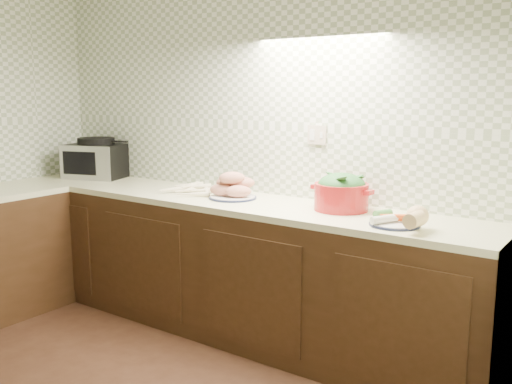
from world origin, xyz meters
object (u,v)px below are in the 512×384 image
Objects in this scene: veg_plate at (405,219)px; parsnip_pile at (186,188)px; sweet_potato_plate at (233,189)px; toaster_oven at (97,159)px; dutch_oven at (341,192)px; onion_bowl at (238,189)px.

parsnip_pile is at bearing 175.91° from veg_plate.
sweet_potato_plate is 0.89× the size of veg_plate.
sweet_potato_plate is at bearing 174.04° from veg_plate.
toaster_oven reaches higher than dutch_oven.
toaster_oven is 1.47m from sweet_potato_plate.
sweet_potato_plate is 0.79× the size of dutch_oven.
parsnip_pile is 1.07× the size of sweet_potato_plate.
sweet_potato_plate is (0.40, 0.01, 0.04)m from parsnip_pile.
onion_bowl is 0.80m from dutch_oven.
veg_plate is (1.26, -0.24, 0.01)m from onion_bowl.
parsnip_pile is 0.95× the size of veg_plate.
toaster_oven is 1.43m from onion_bowl.
toaster_oven is 3.90× the size of onion_bowl.
veg_plate is (0.47, -0.20, -0.06)m from dutch_oven.
onion_bowl is at bearing 18.86° from parsnip_pile.
parsnip_pile is at bearing -161.14° from onion_bowl.
onion_bowl is 0.35× the size of dutch_oven.
dutch_oven is 0.51m from veg_plate.
dutch_oven is (2.22, -0.02, -0.04)m from toaster_oven.
toaster_oven is at bearing 174.52° from parsnip_pile.
veg_plate is (1.22, -0.13, -0.02)m from sweet_potato_plate.
veg_plate is (1.62, -0.12, 0.02)m from parsnip_pile.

